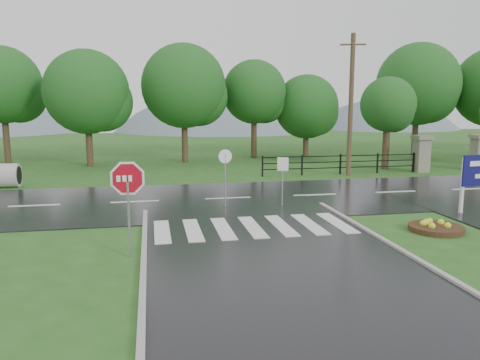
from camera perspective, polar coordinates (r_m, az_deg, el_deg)
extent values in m
plane|color=#26571D|center=(11.19, 7.17, -12.49)|extent=(120.00, 120.00, 0.00)
cube|color=black|center=(20.56, -1.46, -2.34)|extent=(90.00, 8.00, 0.04)
cube|color=silver|center=(15.42, -9.48, -6.19)|extent=(0.50, 2.80, 0.02)
cube|color=silver|center=(15.47, -5.76, -6.06)|extent=(0.50, 2.80, 0.02)
cube|color=silver|center=(15.59, -2.08, -5.90)|extent=(0.50, 2.80, 0.02)
cube|color=silver|center=(15.76, 1.53, -5.72)|extent=(0.50, 2.80, 0.02)
cube|color=silver|center=(16.00, 5.05, -5.53)|extent=(0.50, 2.80, 0.02)
cube|color=silver|center=(16.30, 8.45, -5.32)|extent=(0.50, 2.80, 0.02)
cube|color=silver|center=(16.65, 11.71, -5.10)|extent=(0.50, 2.80, 0.02)
cube|color=gray|center=(30.73, 21.22, 2.78)|extent=(0.80, 0.80, 2.00)
cube|color=#6B6659|center=(30.63, 21.34, 4.86)|extent=(1.00, 1.00, 0.24)
cube|color=gray|center=(33.02, 27.12, 2.80)|extent=(0.80, 0.80, 2.00)
cube|color=black|center=(28.37, 12.12, 1.49)|extent=(9.50, 0.05, 0.05)
cube|color=black|center=(28.33, 12.14, 2.19)|extent=(9.50, 0.05, 0.05)
cube|color=black|center=(28.29, 12.17, 2.89)|extent=(9.50, 0.05, 0.05)
cube|color=black|center=(26.86, 2.75, 1.69)|extent=(0.08, 0.08, 1.20)
cube|color=black|center=(30.51, 20.38, 2.03)|extent=(0.08, 0.08, 1.20)
sphere|color=slate|center=(78.69, -2.23, -6.54)|extent=(48.00, 48.00, 48.00)
sphere|color=slate|center=(86.26, 16.48, -2.55)|extent=(36.00, 36.00, 36.00)
cylinder|color=#9E9B93|center=(26.12, -26.71, 0.49)|extent=(1.30, 1.20, 1.20)
cube|color=#939399|center=(12.97, -13.37, -4.80)|extent=(0.06, 0.06, 2.08)
cylinder|color=white|center=(12.76, -13.56, 0.20)|extent=(1.25, 0.08, 1.25)
cylinder|color=#A70B1C|center=(12.75, -13.56, 0.19)|extent=(1.09, 0.08, 1.09)
cube|color=silver|center=(19.49, 25.48, -0.68)|extent=(0.12, 0.12, 2.15)
cylinder|color=#332111|center=(16.76, 22.80, -5.45)|extent=(1.76, 1.76, 0.18)
cube|color=#939399|center=(19.05, 5.19, -0.42)|extent=(0.04, 0.04, 1.89)
cube|color=white|center=(18.92, 5.25, 1.95)|extent=(0.43, 0.17, 0.55)
cylinder|color=#939399|center=(18.63, -1.81, -0.12)|extent=(0.07, 0.07, 2.20)
cylinder|color=white|center=(18.47, -1.82, 2.90)|extent=(0.55, 0.10, 0.55)
cylinder|color=#473523|center=(27.79, 13.35, 8.79)|extent=(0.27, 0.27, 8.05)
cube|color=brown|center=(27.98, 13.62, 15.76)|extent=(1.40, 0.47, 0.09)
cylinder|color=#3D2B1C|center=(31.17, 17.38, 4.39)|extent=(0.47, 0.47, 3.43)
sphere|color=#19511A|center=(31.07, 17.59, 8.80)|extent=(3.44, 3.44, 3.44)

